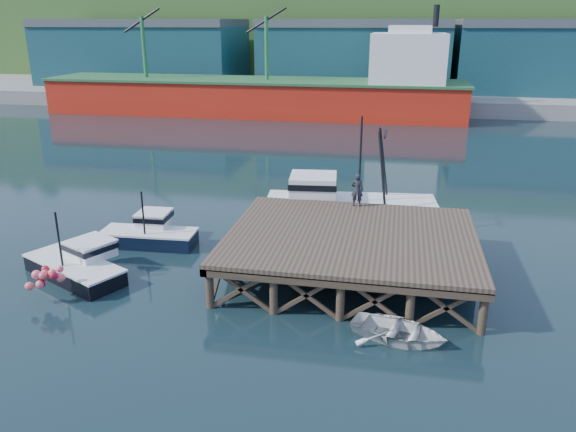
% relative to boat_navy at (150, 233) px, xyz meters
% --- Properties ---
extents(ground, '(300.00, 300.00, 0.00)m').
position_rel_boat_navy_xyz_m(ground, '(5.90, -1.76, -0.66)').
color(ground, black).
rests_on(ground, ground).
extents(wharf, '(12.00, 10.00, 2.62)m').
position_rel_boat_navy_xyz_m(wharf, '(11.40, -1.95, 1.28)').
color(wharf, brown).
rests_on(wharf, ground).
extents(far_quay, '(160.00, 40.00, 2.00)m').
position_rel_boat_navy_xyz_m(far_quay, '(5.90, 68.24, 0.34)').
color(far_quay, gray).
rests_on(far_quay, ground).
extents(warehouse_left, '(32.00, 16.00, 9.00)m').
position_rel_boat_navy_xyz_m(warehouse_left, '(-29.10, 63.24, 5.84)').
color(warehouse_left, '#184850').
rests_on(warehouse_left, far_quay).
extents(warehouse_mid, '(28.00, 16.00, 9.00)m').
position_rel_boat_navy_xyz_m(warehouse_mid, '(5.90, 63.24, 5.84)').
color(warehouse_mid, '#184850').
rests_on(warehouse_mid, far_quay).
extents(warehouse_right, '(30.00, 16.00, 9.00)m').
position_rel_boat_navy_xyz_m(warehouse_right, '(35.90, 63.24, 5.84)').
color(warehouse_right, '#184850').
rests_on(warehouse_right, far_quay).
extents(cargo_ship, '(55.50, 10.00, 13.75)m').
position_rel_boat_navy_xyz_m(cargo_ship, '(-2.57, 46.24, 2.65)').
color(cargo_ship, red).
rests_on(cargo_ship, ground).
extents(hillside, '(220.00, 50.00, 22.00)m').
position_rel_boat_navy_xyz_m(hillside, '(5.90, 98.24, 10.34)').
color(hillside, '#2D511E').
rests_on(hillside, ground).
extents(boat_navy, '(5.36, 2.95, 3.30)m').
position_rel_boat_navy_xyz_m(boat_navy, '(0.00, 0.00, 0.00)').
color(boat_navy, black).
rests_on(boat_navy, ground).
extents(boat_black, '(6.08, 5.09, 3.55)m').
position_rel_boat_navy_xyz_m(boat_black, '(-1.67, -4.68, -0.01)').
color(boat_black, black).
rests_on(boat_black, ground).
extents(trawler, '(10.48, 4.66, 6.81)m').
position_rel_boat_navy_xyz_m(trawler, '(10.56, 4.74, 0.74)').
color(trawler, beige).
rests_on(trawler, ground).
extents(dinghy, '(4.40, 3.67, 0.79)m').
position_rel_boat_navy_xyz_m(dinghy, '(13.83, -7.56, -0.27)').
color(dinghy, white).
rests_on(dinghy, ground).
extents(dockworker, '(0.68, 0.45, 1.85)m').
position_rel_boat_navy_xyz_m(dockworker, '(11.28, 2.64, 2.39)').
color(dockworker, black).
rests_on(dockworker, wharf).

